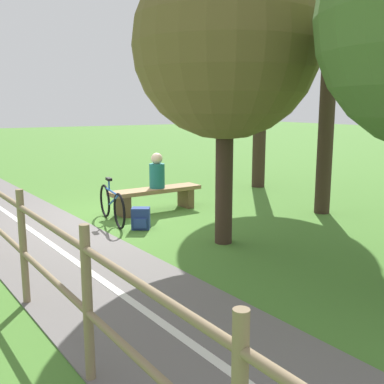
# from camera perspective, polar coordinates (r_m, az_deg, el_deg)

# --- Properties ---
(ground_plane) EXTENTS (80.00, 80.00, 0.00)m
(ground_plane) POSITION_cam_1_polar(r_m,az_deg,el_deg) (8.76, -8.69, -3.80)
(ground_plane) COLOR #477A2D
(paved_path) EXTENTS (4.86, 36.05, 0.02)m
(paved_path) POSITION_cam_1_polar(r_m,az_deg,el_deg) (4.83, -3.85, -15.93)
(paved_path) COLOR #66605E
(paved_path) RESTS_ON ground_plane
(path_centre_line) EXTENTS (2.61, 31.91, 0.00)m
(path_centre_line) POSITION_cam_1_polar(r_m,az_deg,el_deg) (4.83, -3.86, -15.82)
(path_centre_line) COLOR silver
(path_centre_line) RESTS_ON paved_path
(bench) EXTENTS (2.02, 0.57, 0.49)m
(bench) POSITION_cam_1_polar(r_m,az_deg,el_deg) (9.55, -4.53, -0.37)
(bench) COLOR #937047
(bench) RESTS_ON ground_plane
(person_seated) EXTENTS (0.33, 0.33, 0.73)m
(person_seated) POSITION_cam_1_polar(r_m,az_deg,el_deg) (9.49, -4.37, 2.44)
(person_seated) COLOR #1E6B66
(person_seated) RESTS_ON bench
(bicycle) EXTENTS (0.21, 1.63, 0.83)m
(bicycle) POSITION_cam_1_polar(r_m,az_deg,el_deg) (8.72, -9.93, -1.55)
(bicycle) COLOR black
(bicycle) RESTS_ON ground_plane
(backpack) EXTENTS (0.39, 0.37, 0.39)m
(backpack) POSITION_cam_1_polar(r_m,az_deg,el_deg) (8.24, -6.38, -3.30)
(backpack) COLOR navy
(backpack) RESTS_ON ground_plane
(fence_roadside) EXTENTS (1.05, 14.38, 1.29)m
(fence_roadside) POSITION_cam_1_polar(r_m,az_deg,el_deg) (3.73, -12.89, -11.89)
(fence_roadside) COLOR #847051
(fence_roadside) RESTS_ON ground_plane
(tree_mid_field) EXTENTS (2.81, 2.81, 4.46)m
(tree_mid_field) POSITION_cam_1_polar(r_m,az_deg,el_deg) (7.19, 4.22, 17.63)
(tree_mid_field) COLOR #38281E
(tree_mid_field) RESTS_ON ground_plane
(tree_far_right) EXTENTS (2.93, 2.93, 6.31)m
(tree_far_right) POSITION_cam_1_polar(r_m,az_deg,el_deg) (12.70, 8.80, 22.48)
(tree_far_right) COLOR #38281E
(tree_far_right) RESTS_ON ground_plane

